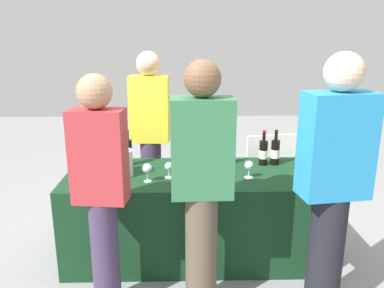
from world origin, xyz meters
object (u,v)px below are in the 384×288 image
object	(u,v)px
ice_bucket	(120,163)
guest_1	(202,182)
wine_bottle_3	(191,154)
wine_bottle_2	(178,155)
wine_glass_0	(147,169)
wine_bottle_1	(128,152)
server_pouring	(150,131)
wine_glass_1	(169,167)
wine_glass_2	(249,166)
menu_board	(271,171)
guest_2	(333,182)
wine_bottle_4	(223,153)
wine_bottle_0	(100,156)
wine_bottle_5	(263,152)
guest_0	(101,187)
wine_bottle_6	(275,152)

from	to	relation	value
ice_bucket	guest_1	xyz separation A→B (m)	(0.63, -0.66, 0.09)
wine_bottle_3	guest_1	size ratio (longest dim) A/B	0.19
wine_bottle_3	ice_bucket	bearing A→B (deg)	-161.31
wine_bottle_2	ice_bucket	distance (m)	0.50
wine_bottle_2	wine_glass_0	size ratio (longest dim) A/B	2.08
wine_bottle_1	server_pouring	bearing A→B (deg)	69.89
wine_bottle_1	wine_bottle_3	world-z (taller)	wine_bottle_3
wine_glass_1	wine_glass_2	xyz separation A→B (m)	(0.64, -0.01, 0.01)
menu_board	guest_2	bearing A→B (deg)	-102.78
wine_bottle_3	wine_bottle_4	distance (m)	0.28
wine_bottle_4	wine_bottle_0	bearing A→B (deg)	-175.80
server_pouring	guest_1	xyz separation A→B (m)	(0.44, -1.35, -0.01)
guest_2	server_pouring	bearing A→B (deg)	123.39
menu_board	wine_bottle_1	bearing A→B (deg)	-164.51
wine_bottle_5	ice_bucket	size ratio (longest dim) A/B	1.47
wine_bottle_4	server_pouring	bearing A→B (deg)	145.86
wine_bottle_2	wine_bottle_3	distance (m)	0.12
guest_0	guest_1	bearing A→B (deg)	4.84
wine_bottle_2	guest_1	xyz separation A→B (m)	(0.16, -0.84, 0.08)
wine_bottle_6	guest_2	world-z (taller)	guest_2
wine_bottle_2	guest_2	xyz separation A→B (m)	(0.98, -0.92, 0.10)
wine_bottle_2	wine_bottle_4	xyz separation A→B (m)	(0.40, 0.06, 0.01)
guest_1	guest_0	bearing A→B (deg)	177.25
wine_bottle_2	wine_bottle_4	bearing A→B (deg)	8.15
wine_bottle_2	wine_bottle_6	world-z (taller)	wine_bottle_6
server_pouring	menu_board	size ratio (longest dim) A/B	2.08
wine_glass_1	wine_bottle_2	bearing A→B (deg)	74.04
ice_bucket	guest_0	distance (m)	0.65
wine_bottle_6	guest_0	xyz separation A→B (m)	(-1.34, -0.90, 0.05)
wine_bottle_1	wine_glass_1	bearing A→B (deg)	-41.21
guest_2	wine_bottle_4	bearing A→B (deg)	113.09
menu_board	wine_bottle_0	bearing A→B (deg)	-165.11
wine_bottle_4	wine_glass_2	size ratio (longest dim) A/B	2.30
ice_bucket	menu_board	bearing A→B (deg)	34.23
wine_bottle_0	wine_glass_2	xyz separation A→B (m)	(1.23, -0.24, -0.02)
server_pouring	wine_bottle_1	bearing A→B (deg)	73.56
wine_bottle_4	wine_bottle_1	bearing A→B (deg)	178.78
wine_bottle_2	guest_1	size ratio (longest dim) A/B	0.18
wine_bottle_4	wine_bottle_5	bearing A→B (deg)	1.28
wine_bottle_1	guest_0	distance (m)	0.90
wine_bottle_5	wine_glass_0	bearing A→B (deg)	-158.23
wine_bottle_3	guest_1	world-z (taller)	guest_1
guest_2	menu_board	bearing A→B (deg)	81.23
wine_bottle_5	ice_bucket	xyz separation A→B (m)	(-1.21, -0.25, -0.01)
wine_bottle_3	wine_bottle_5	world-z (taller)	wine_bottle_3
wine_bottle_1	wine_glass_0	xyz separation A→B (m)	(0.20, -0.40, -0.01)
wine_glass_2	menu_board	size ratio (longest dim) A/B	0.17
wine_bottle_4	wine_bottle_6	xyz separation A→B (m)	(0.46, 0.01, -0.00)
wine_bottle_6	guest_1	distance (m)	1.14
wine_bottle_4	guest_2	bearing A→B (deg)	-59.03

